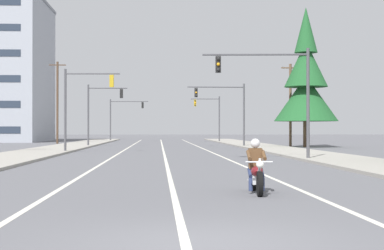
% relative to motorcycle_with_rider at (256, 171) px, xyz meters
% --- Properties ---
extents(ground_plane, '(400.00, 400.00, 0.00)m').
position_rel_motorcycle_with_rider_xyz_m(ground_plane, '(-1.97, -7.08, -0.59)').
color(ground_plane, '#5B5B60').
extents(lane_stripe_center, '(0.16, 100.00, 0.01)m').
position_rel_motorcycle_with_rider_xyz_m(lane_stripe_center, '(-2.21, 37.92, -0.58)').
color(lane_stripe_center, beige).
rests_on(lane_stripe_center, ground).
extents(lane_stripe_left, '(0.16, 100.00, 0.01)m').
position_rel_motorcycle_with_rider_xyz_m(lane_stripe_left, '(-5.42, 37.92, -0.58)').
color(lane_stripe_left, beige).
rests_on(lane_stripe_left, ground).
extents(lane_stripe_right, '(0.16, 100.00, 0.01)m').
position_rel_motorcycle_with_rider_xyz_m(lane_stripe_right, '(1.36, 37.92, -0.58)').
color(lane_stripe_right, beige).
rests_on(lane_stripe_right, ground).
extents(sidewalk_kerb_right, '(4.40, 110.00, 0.14)m').
position_rel_motorcycle_with_rider_xyz_m(sidewalk_kerb_right, '(7.31, 32.92, -0.52)').
color(sidewalk_kerb_right, '#9E998E').
rests_on(sidewalk_kerb_right, ground).
extents(sidewalk_kerb_left, '(4.40, 110.00, 0.14)m').
position_rel_motorcycle_with_rider_xyz_m(sidewalk_kerb_left, '(-11.24, 32.92, -0.52)').
color(sidewalk_kerb_left, '#9E998E').
rests_on(sidewalk_kerb_left, ground).
extents(motorcycle_with_rider, '(0.70, 2.19, 1.46)m').
position_rel_motorcycle_with_rider_xyz_m(motorcycle_with_rider, '(0.00, 0.00, 0.00)').
color(motorcycle_with_rider, black).
rests_on(motorcycle_with_rider, ground).
extents(traffic_signal_near_right, '(5.91, 0.56, 6.20)m').
position_rel_motorcycle_with_rider_xyz_m(traffic_signal_near_right, '(3.90, 17.41, 3.57)').
color(traffic_signal_near_right, '#47474C').
rests_on(traffic_signal_near_right, ground).
extents(traffic_signal_near_left, '(4.13, 0.40, 6.20)m').
position_rel_motorcycle_with_rider_xyz_m(traffic_signal_near_left, '(-8.36, 29.80, 3.46)').
color(traffic_signal_near_left, '#47474C').
rests_on(traffic_signal_near_left, ground).
extents(traffic_signal_mid_right, '(5.62, 0.45, 6.20)m').
position_rel_motorcycle_with_rider_xyz_m(traffic_signal_mid_right, '(4.12, 43.69, 3.56)').
color(traffic_signal_mid_right, '#47474C').
rests_on(traffic_signal_mid_right, ground).
extents(traffic_signal_mid_left, '(3.98, 0.37, 6.20)m').
position_rel_motorcycle_with_rider_xyz_m(traffic_signal_mid_left, '(-8.51, 45.79, 3.45)').
color(traffic_signal_mid_left, '#47474C').
rests_on(traffic_signal_mid_left, ground).
extents(traffic_signal_far_right, '(3.95, 0.37, 6.20)m').
position_rel_motorcycle_with_rider_xyz_m(traffic_signal_far_right, '(4.54, 67.07, 3.45)').
color(traffic_signal_far_right, '#47474C').
rests_on(traffic_signal_far_right, ground).
extents(traffic_signal_far_left, '(5.67, 0.43, 6.20)m').
position_rel_motorcycle_with_rider_xyz_m(traffic_signal_far_left, '(-8.04, 75.36, 3.56)').
color(traffic_signal_far_left, '#47474C').
rests_on(traffic_signal_far_left, ground).
extents(utility_pole_right_far, '(1.83, 0.26, 8.25)m').
position_rel_motorcycle_with_rider_xyz_m(utility_pole_right_far, '(10.53, 44.58, 3.72)').
color(utility_pole_right_far, brown).
rests_on(utility_pole_right_far, ground).
extents(utility_pole_left_far, '(2.02, 0.26, 9.86)m').
position_rel_motorcycle_with_rider_xyz_m(utility_pole_left_far, '(-14.73, 58.59, 4.54)').
color(utility_pole_left_far, '#4C3828').
rests_on(utility_pole_left_far, ground).
extents(conifer_tree_right_verge_far, '(6.14, 6.14, 13.51)m').
position_rel_motorcycle_with_rider_xyz_m(conifer_tree_right_verge_far, '(11.57, 42.38, 5.61)').
color(conifer_tree_right_verge_far, '#4C3828').
rests_on(conifer_tree_right_verge_far, ground).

